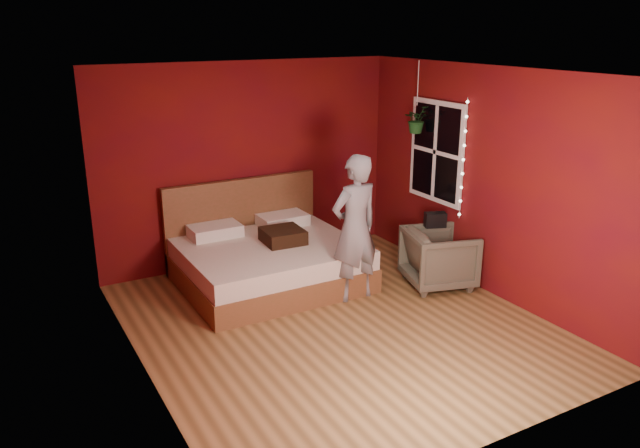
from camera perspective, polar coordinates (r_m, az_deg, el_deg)
The scene contains 10 objects.
floor at distance 6.67m, azimuth 1.60°, elevation -9.16°, with size 4.50×4.50×0.00m, color olive.
room_walls at distance 6.09m, azimuth 1.74°, elevation 5.03°, with size 4.04×4.54×2.62m.
window at distance 7.97m, azimuth 10.58°, elevation 6.51°, with size 0.05×0.97×1.27m.
fairy_lights at distance 7.57m, azimuth 12.97°, elevation 5.75°, with size 0.04×0.04×1.45m.
bed at distance 7.64m, azimuth -4.91°, elevation -3.19°, with size 2.06×1.75×1.14m.
person at distance 6.99m, azimuth 3.20°, elevation -0.39°, with size 0.62×0.40×1.69m, color slate.
armchair at distance 7.62m, azimuth 10.84°, elevation -3.05°, with size 0.75×0.77×0.70m, color #5B5A48.
handbag at distance 7.58m, azimuth 10.49°, elevation 0.38°, with size 0.25×0.12×0.18m, color black.
throw_pillow at distance 7.50m, azimuth -3.42°, elevation -1.08°, with size 0.47×0.47×0.17m, color black.
hanging_plant at distance 8.01m, azimuth 8.80°, elevation 9.45°, with size 0.38×0.35×0.89m.
Camera 1 is at (-3.07, -5.08, 3.04)m, focal length 35.00 mm.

